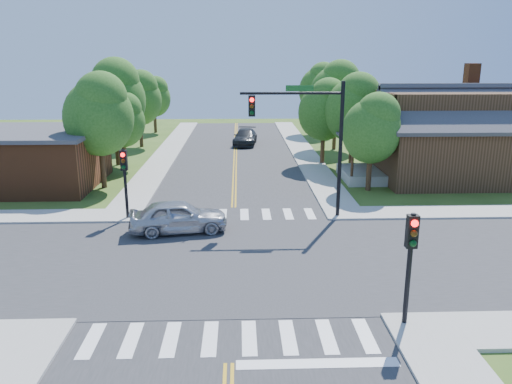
{
  "coord_description": "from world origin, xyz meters",
  "views": [
    {
      "loc": [
        0.34,
        -19.79,
        8.38
      ],
      "look_at": [
        1.12,
        2.91,
        2.2
      ],
      "focal_mm": 35.0,
      "sensor_mm": 36.0,
      "label": 1
    }
  ],
  "objects_px": {
    "signal_mast_ne": "(309,128)",
    "car_dgrey": "(245,137)",
    "house_ne": "(451,132)",
    "car_silver": "(178,217)",
    "signal_pole_se": "(411,249)",
    "signal_pole_nw": "(124,171)"
  },
  "relations": [
    {
      "from": "signal_mast_ne",
      "to": "car_dgrey",
      "type": "relative_size",
      "value": 1.35
    },
    {
      "from": "house_ne",
      "to": "car_dgrey",
      "type": "bearing_deg",
      "value": 134.53
    },
    {
      "from": "house_ne",
      "to": "car_silver",
      "type": "relative_size",
      "value": 2.62
    },
    {
      "from": "car_dgrey",
      "to": "car_silver",
      "type": "bearing_deg",
      "value": -92.04
    },
    {
      "from": "house_ne",
      "to": "car_silver",
      "type": "xyz_separation_m",
      "value": [
        -17.77,
        -10.73,
        -2.52
      ]
    },
    {
      "from": "signal_pole_se",
      "to": "car_silver",
      "type": "relative_size",
      "value": 0.76
    },
    {
      "from": "signal_pole_nw",
      "to": "house_ne",
      "type": "distance_m",
      "value": 22.45
    },
    {
      "from": "signal_pole_nw",
      "to": "car_silver",
      "type": "xyz_separation_m",
      "value": [
        2.94,
        -2.08,
        -1.85
      ]
    },
    {
      "from": "car_dgrey",
      "to": "house_ne",
      "type": "bearing_deg",
      "value": -39.35
    },
    {
      "from": "house_ne",
      "to": "signal_pole_nw",
      "type": "bearing_deg",
      "value": -157.31
    },
    {
      "from": "house_ne",
      "to": "car_dgrey",
      "type": "height_order",
      "value": "house_ne"
    },
    {
      "from": "signal_mast_ne",
      "to": "car_silver",
      "type": "bearing_deg",
      "value": -162.38
    },
    {
      "from": "signal_pole_nw",
      "to": "car_dgrey",
      "type": "xyz_separation_m",
      "value": [
        6.54,
        23.06,
        -1.91
      ]
    },
    {
      "from": "signal_mast_ne",
      "to": "signal_pole_se",
      "type": "distance_m",
      "value": 11.55
    },
    {
      "from": "house_ne",
      "to": "car_dgrey",
      "type": "relative_size",
      "value": 2.44
    },
    {
      "from": "signal_pole_nw",
      "to": "signal_mast_ne",
      "type": "bearing_deg",
      "value": 0.07
    },
    {
      "from": "signal_pole_nw",
      "to": "house_ne",
      "type": "height_order",
      "value": "house_ne"
    },
    {
      "from": "signal_mast_ne",
      "to": "signal_pole_nw",
      "type": "height_order",
      "value": "signal_mast_ne"
    },
    {
      "from": "signal_pole_se",
      "to": "car_silver",
      "type": "xyz_separation_m",
      "value": [
        -8.26,
        9.12,
        -1.85
      ]
    },
    {
      "from": "signal_pole_nw",
      "to": "car_silver",
      "type": "distance_m",
      "value": 4.05
    },
    {
      "from": "house_ne",
      "to": "car_silver",
      "type": "distance_m",
      "value": 20.91
    },
    {
      "from": "car_silver",
      "to": "signal_pole_se",
      "type": "bearing_deg",
      "value": -146.83
    }
  ]
}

